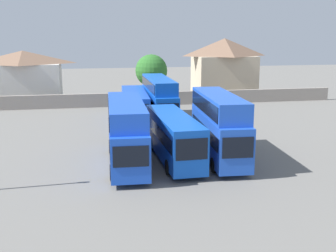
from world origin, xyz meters
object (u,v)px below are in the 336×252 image
(bus_2, at_px, (174,135))
(bus_3, at_px, (219,123))
(bus_1, at_px, (126,129))
(bus_4, at_px, (135,104))
(house_terrace_left, at_px, (24,76))
(bus_5, at_px, (159,97))
(house_terrace_centre, at_px, (224,66))
(tree_left_of_lot, at_px, (151,71))

(bus_2, height_order, bus_3, bus_3)
(bus_1, bearing_deg, bus_2, 96.67)
(bus_3, relative_size, bus_4, 0.88)
(bus_1, height_order, house_terrace_left, house_terrace_left)
(bus_3, bearing_deg, house_terrace_left, -147.01)
(bus_1, height_order, bus_5, bus_1)
(bus_4, bearing_deg, bus_3, 20.02)
(bus_3, xyz_separation_m, house_terrace_centre, (11.53, 34.05, 1.63))
(bus_5, bearing_deg, house_terrace_centre, 144.25)
(bus_1, bearing_deg, house_terrace_centre, 153.92)
(house_terrace_centre, bearing_deg, bus_1, -118.74)
(bus_3, relative_size, house_terrace_left, 0.95)
(bus_5, xyz_separation_m, house_terrace_centre, (13.55, 18.36, 1.80))
(house_terrace_left, height_order, tree_left_of_lot, house_terrace_left)
(house_terrace_left, bearing_deg, bus_2, -65.11)
(bus_2, xyz_separation_m, house_terrace_left, (-15.12, 32.58, 1.64))
(bus_4, relative_size, tree_left_of_lot, 1.71)
(bus_2, relative_size, tree_left_of_lot, 1.58)
(house_terrace_left, bearing_deg, tree_left_of_lot, -14.75)
(bus_4, height_order, house_terrace_left, house_terrace_left)
(bus_1, height_order, house_terrace_centre, house_terrace_centre)
(bus_2, distance_m, bus_5, 15.49)
(bus_1, xyz_separation_m, tree_left_of_lot, (6.16, 28.18, 1.79))
(bus_3, distance_m, house_terrace_centre, 35.98)
(bus_4, relative_size, house_terrace_left, 1.08)
(bus_1, relative_size, house_terrace_centre, 1.13)
(bus_1, distance_m, bus_5, 16.47)
(bus_2, distance_m, bus_3, 3.62)
(bus_2, height_order, house_terrace_left, house_terrace_left)
(bus_1, distance_m, house_terrace_centre, 38.84)
(bus_2, relative_size, bus_4, 0.92)
(house_terrace_centre, bearing_deg, tree_left_of_lot, -154.97)
(bus_3, bearing_deg, tree_left_of_lot, -174.59)
(bus_4, height_order, bus_5, bus_5)
(bus_5, distance_m, house_terrace_centre, 22.89)
(house_terrace_left, xyz_separation_m, house_terrace_centre, (30.16, 1.19, 0.83))
(house_terrace_centre, distance_m, tree_left_of_lot, 13.79)
(bus_1, relative_size, bus_2, 1.03)
(bus_1, xyz_separation_m, house_terrace_centre, (18.66, 34.02, 1.79))
(bus_1, bearing_deg, bus_3, 92.44)
(bus_1, distance_m, tree_left_of_lot, 28.90)
(bus_2, distance_m, tree_left_of_lot, 28.15)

